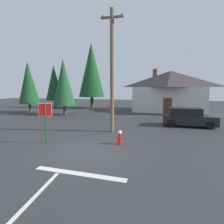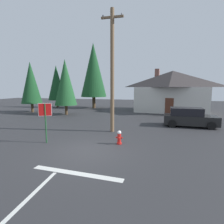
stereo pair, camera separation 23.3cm
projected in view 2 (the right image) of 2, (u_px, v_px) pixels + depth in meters
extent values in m
cube|color=#2D2D30|center=(86.00, 151.00, 9.45)|extent=(80.00, 80.00, 0.10)
cube|color=silver|center=(76.00, 173.00, 6.92)|extent=(3.77, 0.52, 0.01)
cube|color=silver|center=(23.00, 203.00, 5.12)|extent=(0.43, 3.79, 0.01)
cylinder|color=#1E4C28|center=(46.00, 123.00, 10.60)|extent=(0.08, 0.08, 2.35)
cube|color=white|center=(45.00, 110.00, 10.49)|extent=(0.70, 0.33, 0.75)
cube|color=red|center=(45.00, 110.00, 10.49)|extent=(0.66, 0.32, 0.71)
cylinder|color=red|center=(119.00, 143.00, 10.50)|extent=(0.29, 0.29, 0.10)
cylinder|color=red|center=(119.00, 138.00, 10.45)|extent=(0.21, 0.21, 0.53)
sphere|color=white|center=(119.00, 133.00, 10.41)|extent=(0.23, 0.23, 0.23)
cylinder|color=red|center=(117.00, 137.00, 10.49)|extent=(0.10, 0.09, 0.09)
cylinder|color=red|center=(122.00, 138.00, 10.41)|extent=(0.10, 0.09, 0.09)
cylinder|color=red|center=(119.00, 138.00, 10.30)|extent=(0.10, 0.10, 0.10)
cylinder|color=brown|center=(112.00, 72.00, 12.91)|extent=(0.28, 0.28, 8.70)
cube|color=brown|center=(112.00, 17.00, 12.40)|extent=(1.60, 0.14, 0.14)
cylinder|color=slate|center=(103.00, 16.00, 12.55)|extent=(0.10, 0.10, 0.12)
cylinder|color=slate|center=(122.00, 14.00, 12.22)|extent=(0.10, 0.10, 0.12)
cube|color=beige|center=(172.00, 99.00, 24.58)|extent=(9.78, 7.33, 3.34)
pyramid|color=#332D2D|center=(173.00, 79.00, 24.21)|extent=(10.56, 7.91, 2.17)
cube|color=brown|center=(157.00, 76.00, 25.99)|extent=(0.68, 0.68, 1.95)
cube|color=#592D1E|center=(169.00, 106.00, 21.90)|extent=(1.00, 0.21, 2.00)
cube|color=black|center=(190.00, 120.00, 15.22)|extent=(4.31, 1.92, 0.77)
cube|color=black|center=(186.00, 111.00, 15.22)|extent=(2.61, 1.65, 0.63)
cylinder|color=black|center=(206.00, 122.00, 15.69)|extent=(0.65, 0.24, 0.64)
cylinder|color=black|center=(211.00, 126.00, 14.00)|extent=(0.65, 0.24, 0.64)
cylinder|color=black|center=(172.00, 120.00, 16.50)|extent=(0.65, 0.24, 0.64)
cylinder|color=black|center=(172.00, 124.00, 14.81)|extent=(0.65, 0.24, 0.64)
cylinder|color=#4C3823|center=(94.00, 102.00, 28.88)|extent=(0.51, 0.51, 1.82)
cone|color=#194723|center=(93.00, 70.00, 28.19)|extent=(4.05, 4.05, 8.30)
cylinder|color=#4C3823|center=(57.00, 104.00, 29.81)|extent=(0.34, 0.34, 1.23)
cone|color=#143D1E|center=(56.00, 83.00, 29.35)|extent=(2.74, 2.74, 5.62)
cylinder|color=#4C3823|center=(32.00, 108.00, 24.09)|extent=(0.33, 0.33, 1.19)
cone|color=#194723|center=(31.00, 83.00, 23.64)|extent=(2.65, 2.65, 5.43)
cylinder|color=#4C3823|center=(66.00, 110.00, 21.80)|extent=(0.33, 0.33, 1.18)
cone|color=#1E5128|center=(65.00, 82.00, 21.35)|extent=(2.63, 2.63, 5.39)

